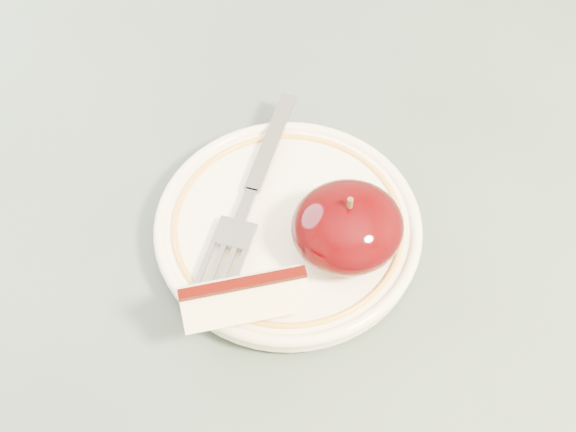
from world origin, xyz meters
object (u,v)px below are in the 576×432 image
object	(u,v)px
table	(348,329)
plate	(288,227)
apple_half	(347,227)
fork	(251,192)

from	to	relation	value
table	plate	size ratio (longest dim) A/B	4.73
apple_half	fork	distance (m)	0.08
fork	table	bearing A→B (deg)	-109.40
plate	apple_half	size ratio (longest dim) A/B	2.48
table	plate	distance (m)	0.12
plate	fork	xyz separation A→B (m)	(-0.02, 0.03, 0.01)
table	fork	bearing A→B (deg)	127.84
plate	apple_half	xyz separation A→B (m)	(0.03, -0.03, 0.03)
table	apple_half	size ratio (longest dim) A/B	11.75
table	fork	size ratio (longest dim) A/B	5.43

